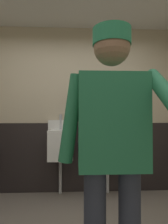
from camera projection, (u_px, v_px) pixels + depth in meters
wall_back at (71, 109)px, 3.22m from camera, size 4.02×0.12×2.67m
wainscot_band_back at (71, 157)px, 3.13m from camera, size 3.42×0.03×1.10m
urinal_left at (60, 144)px, 2.98m from camera, size 0.40×0.34×1.24m
urinal_middle at (108, 144)px, 3.02m from camera, size 0.40×0.34×1.24m
privacy_divider_panel at (85, 133)px, 2.93m from camera, size 0.04×0.40×0.90m
person at (112, 141)px, 1.22m from camera, size 0.64×0.60×1.77m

